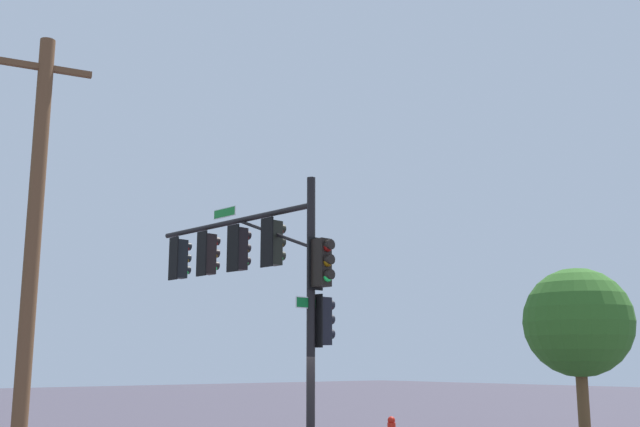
# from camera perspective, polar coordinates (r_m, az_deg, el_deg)

# --- Properties ---
(signal_pole_assembly) EXTENTS (6.82, 1.35, 6.68)m
(signal_pole_assembly) POSITION_cam_1_polar(r_m,az_deg,el_deg) (19.00, -4.42, -4.35)
(signal_pole_assembly) COLOR black
(signal_pole_assembly) RESTS_ON ground_plane
(utility_pole) EXTENTS (0.53, 1.78, 8.83)m
(utility_pole) POSITION_cam_1_polar(r_m,az_deg,el_deg) (15.59, -20.88, -2.48)
(utility_pole) COLOR brown
(utility_pole) RESTS_ON ground_plane
(tree_near) EXTENTS (3.11, 3.11, 5.06)m
(tree_near) POSITION_cam_1_polar(r_m,az_deg,el_deg) (23.01, 18.90, -7.81)
(tree_near) COLOR brown
(tree_near) RESTS_ON ground_plane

